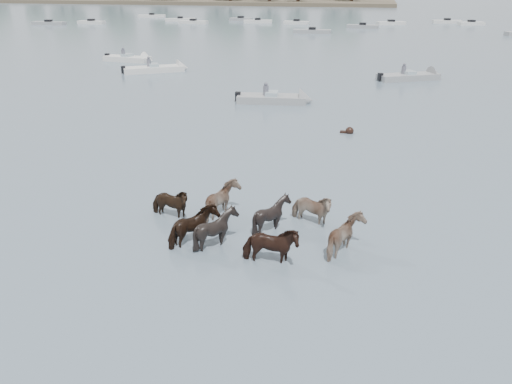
# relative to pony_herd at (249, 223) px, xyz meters

# --- Properties ---
(ground) EXTENTS (400.00, 400.00, 0.00)m
(ground) POSITION_rel_pony_herd_xyz_m (-1.04, -0.36, -0.47)
(ground) COLOR #4D606F
(ground) RESTS_ON ground
(shoreline) EXTENTS (160.00, 30.00, 1.00)m
(shoreline) POSITION_rel_pony_herd_xyz_m (-71.04, 149.64, 0.03)
(shoreline) COLOR #4C4233
(shoreline) RESTS_ON ground
(pony_herd) EXTENTS (7.54, 4.06, 1.43)m
(pony_herd) POSITION_rel_pony_herd_xyz_m (0.00, 0.00, 0.00)
(pony_herd) COLOR black
(pony_herd) RESTS_ON ground
(swimming_pony) EXTENTS (0.72, 0.44, 0.44)m
(swimming_pony) POSITION_rel_pony_herd_xyz_m (2.53, 12.56, -0.37)
(swimming_pony) COLOR black
(swimming_pony) RESTS_ON ground
(motorboat_a) EXTENTS (5.62, 4.32, 1.92)m
(motorboat_a) POSITION_rel_pony_herd_xyz_m (-14.45, 28.48, -0.25)
(motorboat_a) COLOR silver
(motorboat_a) RESTS_ON ground
(motorboat_b) EXTENTS (5.22, 2.12, 1.92)m
(motorboat_b) POSITION_rel_pony_herd_xyz_m (-2.09, 18.83, -0.25)
(motorboat_b) COLOR gray
(motorboat_b) RESTS_ON ground
(motorboat_c) EXTENTS (5.56, 3.91, 1.92)m
(motorboat_c) POSITION_rel_pony_herd_xyz_m (7.11, 29.40, -0.25)
(motorboat_c) COLOR gray
(motorboat_c) RESTS_ON ground
(motorboat_f) EXTENTS (5.37, 2.24, 1.92)m
(motorboat_f) POSITION_rel_pony_herd_xyz_m (-19.31, 33.16, -0.25)
(motorboat_f) COLOR silver
(motorboat_f) RESTS_ON ground
(distant_flotilla) EXTENTS (108.18, 29.90, 0.93)m
(distant_flotilla) POSITION_rel_pony_herd_xyz_m (-2.74, 74.94, -0.21)
(distant_flotilla) COLOR gray
(distant_flotilla) RESTS_ON ground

